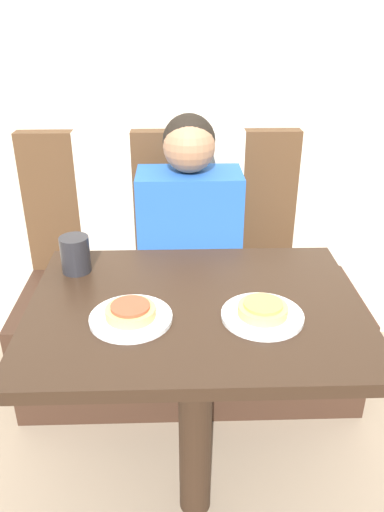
# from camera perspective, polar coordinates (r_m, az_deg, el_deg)

# --- Properties ---
(ground_plane) EXTENTS (12.00, 12.00, 0.00)m
(ground_plane) POSITION_cam_1_polar(r_m,az_deg,el_deg) (1.84, 0.34, -26.41)
(ground_plane) COLOR gray
(wall_back) EXTENTS (7.00, 0.05, 2.60)m
(wall_back) POSITION_cam_1_polar(r_m,az_deg,el_deg) (2.08, -0.59, 21.96)
(wall_back) COLOR beige
(wall_back) RESTS_ON ground_plane
(booth_seat) EXTENTS (1.36, 0.55, 0.43)m
(booth_seat) POSITION_cam_1_polar(r_m,az_deg,el_deg) (2.15, -0.27, -9.08)
(booth_seat) COLOR #382319
(booth_seat) RESTS_ON ground_plane
(booth_backrest) EXTENTS (1.36, 0.07, 0.60)m
(booth_backrest) POSITION_cam_1_polar(r_m,az_deg,el_deg) (2.11, -0.47, 6.24)
(booth_backrest) COLOR #4C331E
(booth_backrest) RESTS_ON booth_seat
(dining_table) EXTENTS (0.87, 0.65, 0.78)m
(dining_table) POSITION_cam_1_polar(r_m,az_deg,el_deg) (1.37, 0.41, -9.82)
(dining_table) COLOR black
(dining_table) RESTS_ON ground_plane
(person) EXTENTS (0.38, 0.22, 0.70)m
(person) POSITION_cam_1_polar(r_m,az_deg,el_deg) (1.88, -0.30, 4.74)
(person) COLOR #2356B2
(person) RESTS_ON booth_seat
(plate_left) EXTENTS (0.20, 0.20, 0.01)m
(plate_left) POSITION_cam_1_polar(r_m,az_deg,el_deg) (1.25, -6.99, -7.04)
(plate_left) COLOR white
(plate_left) RESTS_ON dining_table
(plate_right) EXTENTS (0.20, 0.20, 0.01)m
(plate_right) POSITION_cam_1_polar(r_m,az_deg,el_deg) (1.26, 8.03, -6.77)
(plate_right) COLOR white
(plate_right) RESTS_ON dining_table
(pizza_left) EXTENTS (0.12, 0.12, 0.03)m
(pizza_left) POSITION_cam_1_polar(r_m,az_deg,el_deg) (1.24, -7.04, -6.25)
(pizza_left) COLOR tan
(pizza_left) RESTS_ON plate_left
(pizza_right) EXTENTS (0.12, 0.12, 0.03)m
(pizza_right) POSITION_cam_1_polar(r_m,az_deg,el_deg) (1.25, 8.09, -5.99)
(pizza_right) COLOR tan
(pizza_right) RESTS_ON plate_right
(drinking_cup) EXTENTS (0.08, 0.08, 0.11)m
(drinking_cup) POSITION_cam_1_polar(r_m,az_deg,el_deg) (1.47, -13.19, 0.18)
(drinking_cup) COLOR #232328
(drinking_cup) RESTS_ON dining_table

